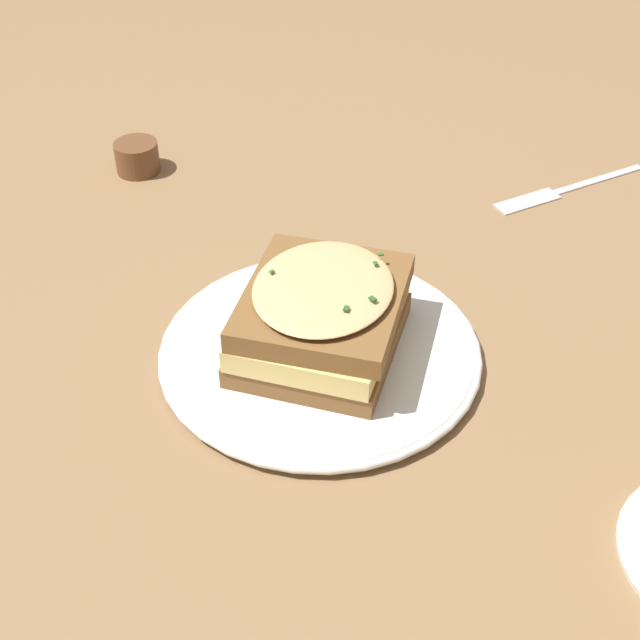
{
  "coord_description": "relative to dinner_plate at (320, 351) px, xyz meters",
  "views": [
    {
      "loc": [
        -0.02,
        -0.54,
        0.49
      ],
      "look_at": [
        0.01,
        0.0,
        0.04
      ],
      "focal_mm": 50.0,
      "sensor_mm": 36.0,
      "label": 1
    }
  ],
  "objects": [
    {
      "name": "ground_plane",
      "position": [
        -0.01,
        -0.0,
        -0.01
      ],
      "size": [
        2.4,
        2.4,
        0.0
      ],
      "primitive_type": "plane",
      "color": "olive"
    },
    {
      "name": "dinner_plate",
      "position": [
        0.0,
        0.0,
        0.0
      ],
      "size": [
        0.26,
        0.26,
        0.01
      ],
      "color": "white",
      "rests_on": "ground_plane"
    },
    {
      "name": "sandwich",
      "position": [
        0.0,
        0.0,
        0.04
      ],
      "size": [
        0.16,
        0.17,
        0.07
      ],
      "rotation": [
        0.0,
        0.0,
        1.22
      ],
      "color": "brown",
      "rests_on": "dinner_plate"
    },
    {
      "name": "fork",
      "position": [
        0.26,
        0.24,
        -0.01
      ],
      "size": [
        0.18,
        0.09,
        0.0
      ],
      "rotation": [
        0.0,
        0.0,
        2.0
      ],
      "color": "silver",
      "rests_on": "ground_plane"
    },
    {
      "name": "condiment_pot",
      "position": [
        -0.18,
        0.31,
        0.01
      ],
      "size": [
        0.05,
        0.05,
        0.03
      ],
      "primitive_type": "cylinder",
      "color": "brown",
      "rests_on": "ground_plane"
    }
  ]
}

